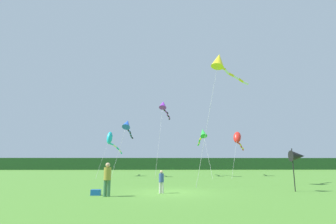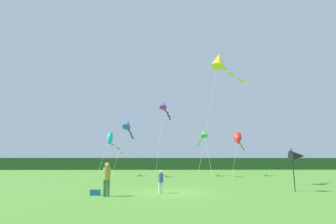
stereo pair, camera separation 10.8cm
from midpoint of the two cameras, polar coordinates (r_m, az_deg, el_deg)
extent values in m
plane|color=#4C842D|center=(16.29, 0.43, -17.31)|extent=(120.00, 120.00, 0.00)
cube|color=#234C23|center=(61.18, -1.12, -11.34)|extent=(108.00, 3.69, 2.63)
cylinder|color=#3F724C|center=(14.77, -13.92, -16.01)|extent=(0.18, 0.18, 0.85)
cylinder|color=#3F724C|center=(14.73, -13.15, -16.06)|extent=(0.18, 0.18, 0.85)
cylinder|color=olive|center=(14.70, -13.40, -13.08)|extent=(0.39, 0.39, 0.67)
sphere|color=tan|center=(14.69, -13.32, -11.29)|extent=(0.25, 0.25, 0.25)
cylinder|color=silver|center=(15.82, -1.96, -16.34)|extent=(0.13, 0.13, 0.63)
cylinder|color=silver|center=(15.82, -1.41, -16.35)|extent=(0.13, 0.13, 0.63)
cylinder|color=#334C8C|center=(15.78, -1.68, -14.30)|extent=(0.29, 0.29, 0.50)
sphere|color=tan|center=(15.76, -1.67, -13.06)|extent=(0.18, 0.18, 0.18)
cube|color=#1959B2|center=(15.45, -15.83, -16.69)|extent=(0.52, 0.31, 0.31)
cylinder|color=black|center=(18.39, 25.77, -11.37)|extent=(0.06, 0.06, 2.65)
cone|color=black|center=(18.55, 26.52, -8.67)|extent=(0.90, 0.70, 0.70)
cylinder|color=#B2B2B2|center=(30.59, -2.02, -5.76)|extent=(0.88, 4.47, 9.10)
cone|color=purple|center=(33.49, -1.21, 1.67)|extent=(1.20, 1.48, 1.34)
cylinder|color=purple|center=(33.65, -1.11, 0.80)|extent=(0.33, 0.62, 0.31)
cylinder|color=black|center=(34.15, -0.90, 0.47)|extent=(0.33, 0.60, 0.26)
cylinder|color=purple|center=(34.64, -0.64, 0.16)|extent=(0.39, 0.61, 0.30)
cylinder|color=black|center=(35.12, -0.33, -0.13)|extent=(0.40, 0.60, 0.26)
cylinder|color=purple|center=(35.62, -0.20, -0.48)|extent=(0.23, 0.62, 0.38)
cylinder|color=black|center=(36.10, -0.06, -0.86)|extent=(0.42, 0.61, 0.30)
cylinder|color=purple|center=(36.59, 0.18, -1.18)|extent=(0.31, 0.61, 0.31)
cylinder|color=black|center=(37.10, 0.23, -1.49)|extent=(0.21, 0.58, 0.30)
cylinder|color=#B2B2B2|center=(30.13, -10.75, -8.02)|extent=(0.93, 4.57, 6.46)
cone|color=blue|center=(32.61, -9.14, -2.58)|extent=(1.29, 1.67, 1.52)
cylinder|color=blue|center=(32.76, -9.02, -3.57)|extent=(0.31, 0.57, 0.35)
cylinder|color=black|center=(33.20, -8.84, -3.92)|extent=(0.21, 0.53, 0.31)
cylinder|color=blue|center=(33.64, -8.65, -4.19)|extent=(0.33, 0.54, 0.28)
cylinder|color=black|center=(34.08, -8.44, -4.48)|extent=(0.21, 0.54, 0.35)
cylinder|color=blue|center=(34.53, -8.36, -4.80)|extent=(0.22, 0.53, 0.32)
cylinder|color=black|center=(34.99, -8.27, -5.09)|extent=(0.22, 0.54, 0.32)
cylinder|color=blue|center=(35.44, -8.18, -5.36)|extent=(0.21, 0.52, 0.30)
cylinder|color=black|center=(35.89, -8.01, -5.61)|extent=(0.33, 0.56, 0.31)
cylinder|color=#B2B2B2|center=(32.27, -14.19, -9.49)|extent=(0.52, 4.35, 4.85)
ellipsoid|color=#1EB7CC|center=(34.46, -12.83, -5.58)|extent=(0.85, 1.71, 2.01)
cylinder|color=#1EB7CC|center=(34.79, -12.50, -6.89)|extent=(0.50, 0.93, 0.31)
cylinder|color=white|center=(35.54, -11.77, -7.31)|extent=(0.52, 0.96, 0.47)
cylinder|color=#1EB7CC|center=(36.31, -11.14, -7.84)|extent=(0.42, 0.97, 0.47)
cylinder|color=white|center=(37.13, -10.65, -8.36)|extent=(0.36, 0.97, 0.48)
cylinder|color=#1EB7CC|center=(37.98, -10.36, -8.81)|extent=(0.22, 0.94, 0.41)
cylinder|color=#B2B2B2|center=(30.88, 8.61, -9.12)|extent=(0.33, 3.68, 5.42)
cone|color=green|center=(32.84, 7.66, -4.51)|extent=(0.97, 1.43, 1.44)
cylinder|color=green|center=(33.16, 7.47, -5.46)|extent=(0.32, 0.83, 0.29)
cylinder|color=yellow|center=(33.91, 7.13, -5.80)|extent=(0.25, 0.84, 0.36)
cylinder|color=green|center=(34.66, 6.90, -6.28)|extent=(0.21, 0.85, 0.46)
cylinder|color=yellow|center=(35.42, 6.80, -6.71)|extent=(0.31, 0.84, 0.34)
cylinder|color=green|center=(36.19, 6.67, -7.07)|extent=(0.25, 0.85, 0.40)
cylinder|color=#B2B2B2|center=(20.20, 8.70, -1.39)|extent=(2.36, 1.71, 10.22)
cone|color=yellow|center=(22.61, 10.90, 11.12)|extent=(1.75, 1.68, 1.49)
cylinder|color=yellow|center=(22.57, 11.62, 9.57)|extent=(0.71, 0.44, 0.38)
cylinder|color=white|center=(22.94, 12.66, 8.77)|extent=(0.60, 0.64, 0.38)
cylinder|color=yellow|center=(23.37, 13.55, 8.03)|extent=(0.66, 0.53, 0.31)
cylinder|color=white|center=(23.77, 14.62, 7.40)|extent=(0.69, 0.50, 0.36)
cylinder|color=yellow|center=(24.18, 15.60, 6.75)|extent=(0.65, 0.57, 0.33)
cylinder|color=white|center=(24.60, 16.56, 6.19)|extent=(0.68, 0.47, 0.31)
cylinder|color=#B2B2B2|center=(32.36, 14.39, -9.38)|extent=(2.30, 4.92, 4.96)
ellipsoid|color=red|center=(35.16, 14.91, -5.41)|extent=(1.49, 1.75, 1.84)
cylinder|color=red|center=(35.52, 15.21, -6.65)|extent=(0.70, 0.85, 0.35)
cylinder|color=yellow|center=(36.35, 15.56, -6.93)|extent=(0.56, 0.90, 0.30)
cylinder|color=red|center=(37.21, 15.73, -7.26)|extent=(0.54, 0.93, 0.42)
cylinder|color=yellow|center=(38.07, 15.95, -7.58)|extent=(0.62, 0.88, 0.32)
cylinder|color=red|center=(38.93, 16.12, -7.88)|extent=(0.49, 0.94, 0.40)
camera|label=1|loc=(0.05, -90.14, 0.03)|focal=27.65mm
camera|label=2|loc=(0.05, 89.86, -0.03)|focal=27.65mm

